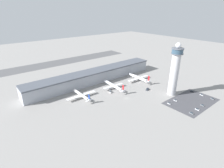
% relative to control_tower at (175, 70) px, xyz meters
% --- Properties ---
extents(ground_plane, '(1000.00, 1000.00, 0.00)m').
position_rel_control_tower_xyz_m(ground_plane, '(-53.02, 27.90, -32.92)').
color(ground_plane, gray).
extents(terminal_building, '(206.78, 25.00, 17.70)m').
position_rel_control_tower_xyz_m(terminal_building, '(-53.02, 97.90, -23.97)').
color(terminal_building, '#A3A8B2').
rests_on(terminal_building, ground).
extents(runway_strip, '(310.17, 44.00, 0.01)m').
position_rel_control_tower_xyz_m(runway_strip, '(-53.02, 229.39, -32.92)').
color(runway_strip, '#515154').
rests_on(runway_strip, ground).
extents(control_tower, '(14.19, 14.19, 66.09)m').
position_rel_control_tower_xyz_m(control_tower, '(0.00, 0.00, 0.00)').
color(control_tower, '#BCBCC1').
rests_on(control_tower, ground).
extents(parking_lot_surface, '(64.00, 40.00, 0.01)m').
position_rel_control_tower_xyz_m(parking_lot_surface, '(1.97, -26.38, -32.92)').
color(parking_lot_surface, '#424247').
rests_on(parking_lot_surface, ground).
extents(airplane_gate_alpha, '(38.27, 36.76, 11.44)m').
position_rel_control_tower_xyz_m(airplane_gate_alpha, '(-95.25, 63.26, -29.03)').
color(airplane_gate_alpha, white).
rests_on(airplane_gate_alpha, ground).
extents(airplane_gate_bravo, '(31.25, 43.51, 12.71)m').
position_rel_control_tower_xyz_m(airplane_gate_bravo, '(-47.09, 59.62, -28.59)').
color(airplane_gate_bravo, silver).
rests_on(airplane_gate_bravo, ground).
extents(airplane_gate_charlie, '(40.00, 41.45, 13.27)m').
position_rel_control_tower_xyz_m(airplane_gate_charlie, '(1.76, 58.67, -28.68)').
color(airplane_gate_charlie, white).
rests_on(airplane_gate_charlie, ground).
extents(service_truck_catering, '(6.14, 7.24, 3.03)m').
position_rel_control_tower_xyz_m(service_truck_catering, '(-58.35, 53.45, -31.87)').
color(service_truck_catering, black).
rests_on(service_truck_catering, ground).
extents(service_truck_fuel, '(8.06, 5.77, 2.60)m').
position_rel_control_tower_xyz_m(service_truck_fuel, '(-13.73, 28.02, -32.02)').
color(service_truck_fuel, black).
rests_on(service_truck_fuel, ground).
extents(car_black_suv, '(1.99, 4.13, 1.53)m').
position_rel_control_tower_xyz_m(car_black_suv, '(27.32, -39.56, -32.33)').
color(car_black_suv, black).
rests_on(car_black_suv, ground).
extents(car_white_wagon, '(2.01, 4.09, 1.39)m').
position_rel_control_tower_xyz_m(car_white_wagon, '(-23.59, -13.14, -32.39)').
color(car_white_wagon, black).
rests_on(car_white_wagon, ground).
extents(car_grey_coupe, '(1.87, 4.72, 1.54)m').
position_rel_control_tower_xyz_m(car_grey_coupe, '(-11.06, -40.08, -32.32)').
color(car_grey_coupe, black).
rests_on(car_grey_coupe, ground).
extents(car_silver_sedan, '(1.97, 4.74, 1.49)m').
position_rel_control_tower_xyz_m(car_silver_sedan, '(-23.15, -40.08, -32.35)').
color(car_silver_sedan, black).
rests_on(car_silver_sedan, ground).
extents(car_yellow_taxi, '(1.91, 4.43, 1.37)m').
position_rel_control_tower_xyz_m(car_yellow_taxi, '(-11.32, -13.39, -32.39)').
color(car_yellow_taxi, black).
rests_on(car_yellow_taxi, ground).
extents(car_blue_compact, '(2.06, 4.26, 1.47)m').
position_rel_control_tower_xyz_m(car_blue_compact, '(27.84, -26.21, -32.35)').
color(car_blue_compact, black).
rests_on(car_blue_compact, ground).
extents(car_navy_sedan, '(1.92, 4.81, 1.38)m').
position_rel_control_tower_xyz_m(car_navy_sedan, '(27.88, -13.16, -32.39)').
color(car_navy_sedan, black).
rests_on(car_navy_sedan, ground).
extents(car_red_hatchback, '(1.82, 4.46, 1.36)m').
position_rel_control_tower_xyz_m(car_red_hatchback, '(2.38, -39.46, -32.40)').
color(car_red_hatchback, black).
rests_on(car_red_hatchback, ground).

